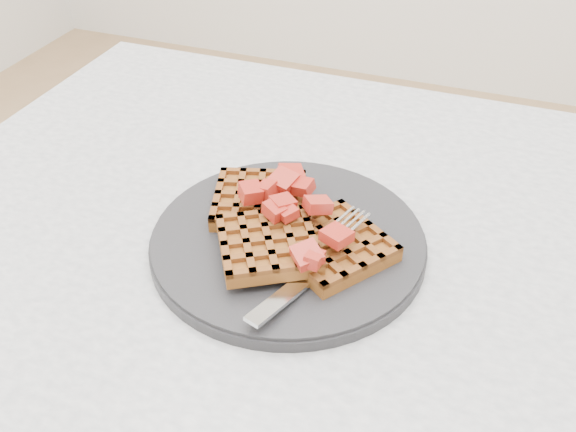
{
  "coord_description": "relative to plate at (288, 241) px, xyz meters",
  "views": [
    {
      "loc": [
        0.02,
        -0.47,
        1.17
      ],
      "look_at": [
        -0.15,
        -0.0,
        0.79
      ],
      "focal_mm": 40.0,
      "sensor_mm": 36.0,
      "label": 1
    }
  ],
  "objects": [
    {
      "name": "table",
      "position": [
        0.15,
        0.0,
        -0.12
      ],
      "size": [
        1.2,
        0.8,
        0.75
      ],
      "color": "silver",
      "rests_on": "ground"
    },
    {
      "name": "plate",
      "position": [
        0.0,
        0.0,
        0.0
      ],
      "size": [
        0.28,
        0.28,
        0.02
      ],
      "primitive_type": "cylinder",
      "color": "black",
      "rests_on": "table"
    },
    {
      "name": "waffles",
      "position": [
        0.0,
        -0.0,
        0.02
      ],
      "size": [
        0.22,
        0.2,
        0.03
      ],
      "color": "brown",
      "rests_on": "plate"
    },
    {
      "name": "strawberry_pile",
      "position": [
        -0.0,
        0.0,
        0.05
      ],
      "size": [
        0.15,
        0.15,
        0.02
      ],
      "primitive_type": null,
      "color": "maroon",
      "rests_on": "waffles"
    },
    {
      "name": "fork",
      "position": [
        0.05,
        -0.04,
        0.02
      ],
      "size": [
        0.08,
        0.18,
        0.02
      ],
      "primitive_type": null,
      "rotation": [
        0.0,
        0.0,
        -0.3
      ],
      "color": "silver",
      "rests_on": "plate"
    }
  ]
}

